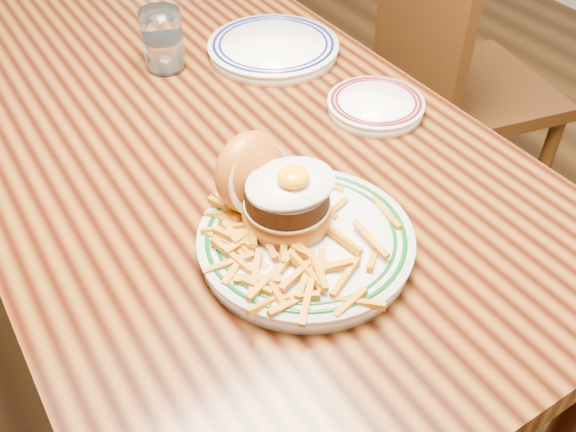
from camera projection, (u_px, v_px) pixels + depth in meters
floor at (219, 345)px, 1.72m from camera, size 6.00×6.00×0.00m
table at (195, 144)px, 1.27m from camera, size 0.85×1.60×0.75m
chair_right at (451, 78)px, 1.79m from camera, size 0.51×0.51×0.92m
main_plate at (297, 223)px, 0.91m from camera, size 0.31×0.33×0.15m
side_plate at (376, 105)px, 1.19m from camera, size 0.18×0.19×0.03m
rear_plate at (273, 47)px, 1.35m from camera, size 0.28×0.28×0.03m
water_glass at (163, 43)px, 1.29m from camera, size 0.08×0.08×0.12m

